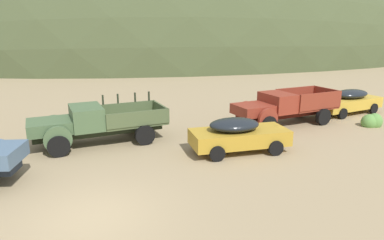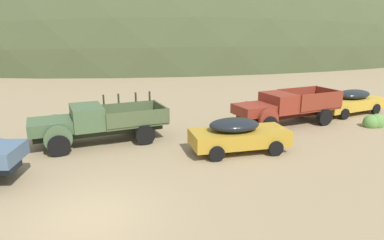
{
  "view_description": "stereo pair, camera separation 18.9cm",
  "coord_description": "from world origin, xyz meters",
  "px_view_note": "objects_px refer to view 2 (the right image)",
  "views": [
    {
      "loc": [
        -0.68,
        -9.55,
        5.41
      ],
      "look_at": [
        5.08,
        4.77,
        1.31
      ],
      "focal_mm": 32.16,
      "sensor_mm": 36.0,
      "label": 1
    },
    {
      "loc": [
        -0.5,
        -9.62,
        5.41
      ],
      "look_at": [
        5.08,
        4.77,
        1.31
      ],
      "focal_mm": 32.16,
      "sensor_mm": 36.0,
      "label": 2
    }
  ],
  "objects_px": {
    "truck_weathered_green": "(90,124)",
    "car_mustard": "(242,134)",
    "truck_rust_red": "(281,108)",
    "car_faded_yellow": "(348,102)"
  },
  "relations": [
    {
      "from": "truck_weathered_green",
      "to": "truck_rust_red",
      "type": "relative_size",
      "value": 0.98
    },
    {
      "from": "truck_weathered_green",
      "to": "car_faded_yellow",
      "type": "height_order",
      "value": "truck_weathered_green"
    },
    {
      "from": "car_mustard",
      "to": "truck_weathered_green",
      "type": "bearing_deg",
      "value": 157.32
    },
    {
      "from": "truck_rust_red",
      "to": "car_mustard",
      "type": "bearing_deg",
      "value": 31.86
    },
    {
      "from": "truck_weathered_green",
      "to": "car_mustard",
      "type": "height_order",
      "value": "truck_weathered_green"
    },
    {
      "from": "car_mustard",
      "to": "truck_rust_red",
      "type": "xyz_separation_m",
      "value": [
        4.24,
        3.03,
        0.22
      ]
    },
    {
      "from": "truck_weathered_green",
      "to": "truck_rust_red",
      "type": "bearing_deg",
      "value": 174.32
    },
    {
      "from": "truck_weathered_green",
      "to": "car_mustard",
      "type": "xyz_separation_m",
      "value": [
        6.29,
        -3.58,
        -0.19
      ]
    },
    {
      "from": "truck_rust_red",
      "to": "car_faded_yellow",
      "type": "xyz_separation_m",
      "value": [
        5.72,
        0.72,
        -0.22
      ]
    },
    {
      "from": "truck_rust_red",
      "to": "car_faded_yellow",
      "type": "bearing_deg",
      "value": -176.49
    }
  ]
}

